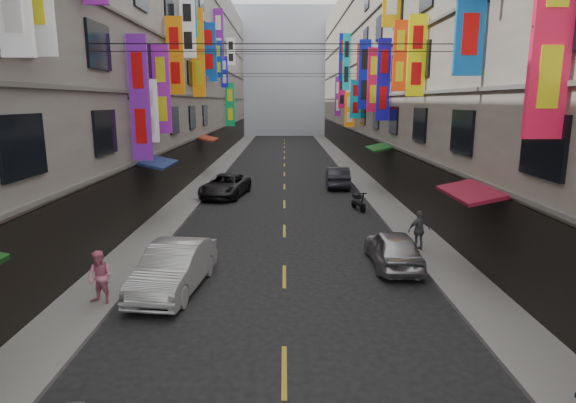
{
  "coord_description": "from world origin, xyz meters",
  "views": [
    {
      "loc": [
        0.01,
        2.15,
        5.97
      ],
      "look_at": [
        0.07,
        10.59,
        4.21
      ],
      "focal_mm": 30.0,
      "sensor_mm": 36.0,
      "label": 1
    }
  ],
  "objects_px": {
    "pedestrian_lfar": "(100,277)",
    "car_left_far": "(225,186)",
    "car_left_mid": "(174,268)",
    "pedestrian_rfar": "(419,230)",
    "car_right_far": "(337,177)",
    "car_right_mid": "(393,248)",
    "scooter_far_right": "(358,202)"
  },
  "relations": [
    {
      "from": "car_left_mid",
      "to": "car_left_far",
      "type": "bearing_deg",
      "value": 97.78
    },
    {
      "from": "pedestrian_lfar",
      "to": "car_left_mid",
      "type": "bearing_deg",
      "value": 53.22
    },
    {
      "from": "scooter_far_right",
      "to": "pedestrian_lfar",
      "type": "xyz_separation_m",
      "value": [
        -9.52,
        -12.85,
        0.48
      ]
    },
    {
      "from": "car_left_mid",
      "to": "pedestrian_lfar",
      "type": "bearing_deg",
      "value": -139.03
    },
    {
      "from": "car_right_mid",
      "to": "pedestrian_lfar",
      "type": "relative_size",
      "value": 2.53
    },
    {
      "from": "car_right_mid",
      "to": "pedestrian_lfar",
      "type": "distance_m",
      "value": 10.04
    },
    {
      "from": "pedestrian_lfar",
      "to": "car_left_far",
      "type": "bearing_deg",
      "value": 103.63
    },
    {
      "from": "scooter_far_right",
      "to": "pedestrian_rfar",
      "type": "relative_size",
      "value": 1.11
    },
    {
      "from": "car_right_far",
      "to": "pedestrian_rfar",
      "type": "height_order",
      "value": "pedestrian_rfar"
    },
    {
      "from": "scooter_far_right",
      "to": "car_right_mid",
      "type": "height_order",
      "value": "car_right_mid"
    },
    {
      "from": "scooter_far_right",
      "to": "car_left_far",
      "type": "xyz_separation_m",
      "value": [
        -7.89,
        4.03,
        0.27
      ]
    },
    {
      "from": "car_left_far",
      "to": "car_right_far",
      "type": "distance_m",
      "value": 8.25
    },
    {
      "from": "car_right_far",
      "to": "pedestrian_lfar",
      "type": "relative_size",
      "value": 2.76
    },
    {
      "from": "car_left_mid",
      "to": "pedestrian_rfar",
      "type": "height_order",
      "value": "pedestrian_rfar"
    },
    {
      "from": "car_right_mid",
      "to": "pedestrian_lfar",
      "type": "bearing_deg",
      "value": 20.67
    },
    {
      "from": "car_left_far",
      "to": "pedestrian_lfar",
      "type": "distance_m",
      "value": 16.96
    },
    {
      "from": "car_right_mid",
      "to": "pedestrian_rfar",
      "type": "xyz_separation_m",
      "value": [
        1.4,
        1.64,
        0.24
      ]
    },
    {
      "from": "car_left_mid",
      "to": "car_right_mid",
      "type": "bearing_deg",
      "value": 23.65
    },
    {
      "from": "car_left_mid",
      "to": "car_left_far",
      "type": "xyz_separation_m",
      "value": [
        -0.24,
        15.61,
        -0.05
      ]
    },
    {
      "from": "car_left_far",
      "to": "car_right_far",
      "type": "height_order",
      "value": "car_right_far"
    },
    {
      "from": "car_right_far",
      "to": "car_right_mid",
      "type": "bearing_deg",
      "value": 93.22
    },
    {
      "from": "pedestrian_rfar",
      "to": "car_right_mid",
      "type": "bearing_deg",
      "value": 38.02
    },
    {
      "from": "car_left_far",
      "to": "pedestrian_rfar",
      "type": "height_order",
      "value": "pedestrian_rfar"
    },
    {
      "from": "scooter_far_right",
      "to": "pedestrian_rfar",
      "type": "distance_m",
      "value": 7.8
    },
    {
      "from": "scooter_far_right",
      "to": "car_left_mid",
      "type": "distance_m",
      "value": 13.89
    },
    {
      "from": "car_left_mid",
      "to": "car_left_far",
      "type": "relative_size",
      "value": 0.91
    },
    {
      "from": "scooter_far_right",
      "to": "car_right_far",
      "type": "relative_size",
      "value": 0.4
    },
    {
      "from": "car_left_far",
      "to": "car_right_mid",
      "type": "distance_m",
      "value": 15.44
    },
    {
      "from": "car_left_far",
      "to": "pedestrian_rfar",
      "type": "distance_m",
      "value": 14.87
    },
    {
      "from": "car_left_mid",
      "to": "pedestrian_rfar",
      "type": "xyz_separation_m",
      "value": [
        8.93,
        3.91,
        0.16
      ]
    },
    {
      "from": "car_left_mid",
      "to": "car_right_far",
      "type": "distance_m",
      "value": 20.34
    },
    {
      "from": "car_right_far",
      "to": "pedestrian_lfar",
      "type": "bearing_deg",
      "value": 68.07
    }
  ]
}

